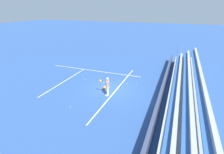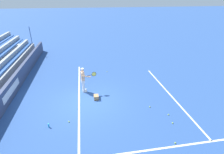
% 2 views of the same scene
% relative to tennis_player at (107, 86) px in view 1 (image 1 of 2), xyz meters
% --- Properties ---
extents(ground_plane, '(160.00, 160.00, 0.00)m').
position_rel_tennis_player_xyz_m(ground_plane, '(1.43, 0.15, -0.89)').
color(ground_plane, '#2D5193').
extents(court_baseline_white, '(12.00, 0.10, 0.01)m').
position_rel_tennis_player_xyz_m(court_baseline_white, '(1.43, -0.35, -0.89)').
color(court_baseline_white, white).
rests_on(court_baseline_white, ground).
extents(court_sideline_white, '(0.10, 12.00, 0.01)m').
position_rel_tennis_player_xyz_m(court_sideline_white, '(5.54, 4.15, -0.89)').
color(court_sideline_white, white).
rests_on(court_sideline_white, ground).
extents(court_service_line_white, '(8.22, 0.10, 0.01)m').
position_rel_tennis_player_xyz_m(court_service_line_white, '(1.43, 5.65, -0.89)').
color(court_service_line_white, white).
rests_on(court_service_line_white, ground).
extents(back_wall_sponsor_board, '(23.45, 0.25, 1.10)m').
position_rel_tennis_player_xyz_m(back_wall_sponsor_board, '(1.43, -4.64, -0.34)').
color(back_wall_sponsor_board, '#384260').
rests_on(back_wall_sponsor_board, ground).
extents(bleacher_stand, '(22.27, 2.40, 2.95)m').
position_rel_tennis_player_xyz_m(bleacher_stand, '(1.43, -6.47, -0.17)').
color(bleacher_stand, '#9EA3A8').
rests_on(bleacher_stand, ground).
extents(tennis_player, '(0.59, 1.04, 1.71)m').
position_rel_tennis_player_xyz_m(tennis_player, '(0.00, 0.00, 0.00)').
color(tennis_player, silver).
rests_on(tennis_player, ground).
extents(ball_box_cardboard, '(0.41, 0.31, 0.26)m').
position_rel_tennis_player_xyz_m(ball_box_cardboard, '(1.10, 0.74, -0.76)').
color(ball_box_cardboard, '#A87F51').
rests_on(ball_box_cardboard, ground).
extents(tennis_ball_far_left, '(0.07, 0.07, 0.07)m').
position_rel_tennis_player_xyz_m(tennis_ball_far_left, '(3.11, -0.87, -0.86)').
color(tennis_ball_far_left, '#CCE533').
rests_on(tennis_ball_far_left, ground).
extents(tennis_ball_near_player, '(0.07, 0.07, 0.07)m').
position_rel_tennis_player_xyz_m(tennis_ball_near_player, '(4.11, 4.45, -0.86)').
color(tennis_ball_near_player, '#CCE533').
rests_on(tennis_ball_near_player, ground).
extents(tennis_ball_by_box, '(0.07, 0.07, 0.07)m').
position_rel_tennis_player_xyz_m(tennis_ball_by_box, '(5.38, 3.93, -0.86)').
color(tennis_ball_by_box, '#CCE533').
rests_on(tennis_ball_by_box, ground).
extents(tennis_ball_far_right, '(0.07, 0.07, 0.07)m').
position_rel_tennis_player_xyz_m(tennis_ball_far_right, '(-2.98, 2.01, -0.86)').
color(tennis_ball_far_right, '#CCE533').
rests_on(tennis_ball_far_right, ground).
extents(tennis_ball_toward_net, '(0.07, 0.07, 0.07)m').
position_rel_tennis_player_xyz_m(tennis_ball_toward_net, '(2.55, 3.79, -0.86)').
color(tennis_ball_toward_net, '#CCE533').
rests_on(tennis_ball_toward_net, ground).
extents(tennis_ball_midcourt, '(0.07, 0.07, 0.07)m').
position_rel_tennis_player_xyz_m(tennis_ball_midcourt, '(3.42, 4.56, -0.86)').
color(tennis_ball_midcourt, '#CCE533').
rests_on(tennis_ball_midcourt, ground).
extents(water_bottle, '(0.07, 0.07, 0.22)m').
position_rel_tennis_player_xyz_m(water_bottle, '(3.33, -1.85, -0.78)').
color(water_bottle, '#33B2E5').
rests_on(water_bottle, ground).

